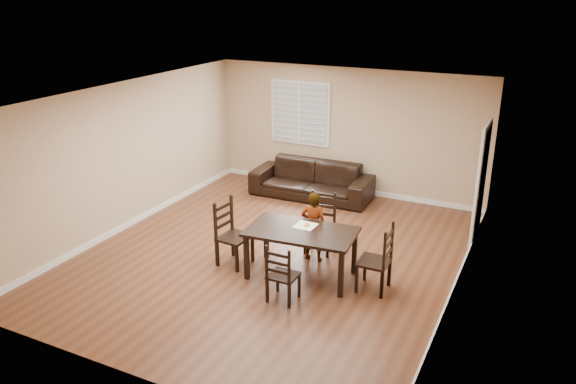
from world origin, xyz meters
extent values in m
plane|color=brown|center=(0.00, 0.00, 0.00)|extent=(7.00, 7.00, 0.00)
cube|color=tan|center=(0.00, 3.50, 1.35)|extent=(6.00, 0.04, 2.70)
cube|color=tan|center=(0.00, -3.50, 1.35)|extent=(6.00, 0.04, 2.70)
cube|color=tan|center=(-3.00, 0.00, 1.35)|extent=(0.04, 7.00, 2.70)
cube|color=tan|center=(3.00, 0.00, 1.35)|extent=(0.04, 7.00, 2.70)
cube|color=white|center=(0.00, 0.00, 2.70)|extent=(6.00, 7.00, 0.04)
cube|color=white|center=(-1.10, 3.45, 1.65)|extent=(1.40, 0.08, 1.40)
cube|color=white|center=(2.97, 2.20, 1.02)|extent=(0.06, 0.94, 2.05)
cylinder|color=#332114|center=(2.94, 1.90, 0.95)|extent=(0.06, 0.06, 0.02)
cube|color=white|center=(0.00, 3.48, 0.05)|extent=(6.00, 0.03, 0.10)
cube|color=white|center=(-2.98, 0.00, 0.05)|extent=(0.03, 7.00, 0.10)
cube|color=white|center=(2.98, 0.00, 0.05)|extent=(0.03, 7.00, 0.10)
cube|color=black|center=(0.74, -0.46, 0.75)|extent=(1.74, 1.08, 0.05)
cube|color=black|center=(0.03, -0.91, 0.37)|extent=(0.08, 0.08, 0.73)
cube|color=black|center=(1.52, -0.78, 0.37)|extent=(0.08, 0.08, 0.73)
cube|color=black|center=(-0.04, -0.14, 0.37)|extent=(0.08, 0.08, 0.73)
cube|color=black|center=(1.45, -0.01, 0.37)|extent=(0.08, 0.08, 0.73)
cube|color=black|center=(0.66, 0.47, 0.44)|extent=(0.50, 0.47, 0.04)
cube|color=black|center=(0.64, 0.66, 0.51)|extent=(0.46, 0.09, 1.02)
cube|color=black|center=(0.48, 0.27, 0.21)|extent=(0.04, 0.04, 0.42)
cube|color=black|center=(0.88, 0.31, 0.21)|extent=(0.04, 0.04, 0.42)
cube|color=black|center=(0.44, 0.63, 0.21)|extent=(0.04, 0.04, 0.42)
cube|color=black|center=(0.84, 0.67, 0.21)|extent=(0.04, 0.04, 0.42)
cube|color=black|center=(0.81, -1.22, 0.39)|extent=(0.41, 0.38, 0.04)
cube|color=black|center=(0.81, -1.39, 0.45)|extent=(0.41, 0.04, 0.90)
cube|color=black|center=(0.98, -1.05, 0.18)|extent=(0.04, 0.04, 0.37)
cube|color=black|center=(0.63, -1.05, 0.18)|extent=(0.04, 0.04, 0.37)
cube|color=black|center=(0.98, -1.38, 0.18)|extent=(0.04, 0.04, 0.37)
cube|color=black|center=(0.63, -1.38, 0.18)|extent=(0.04, 0.04, 0.37)
cube|color=black|center=(-0.40, -0.56, 0.47)|extent=(0.51, 0.54, 0.04)
cube|color=black|center=(-0.60, -0.54, 0.55)|extent=(0.09, 0.49, 1.09)
cube|color=black|center=(-0.22, -0.79, 0.22)|extent=(0.05, 0.05, 0.45)
cube|color=black|center=(-0.18, -0.37, 0.22)|extent=(0.05, 0.05, 0.45)
cube|color=black|center=(-0.61, -0.75, 0.22)|extent=(0.05, 0.05, 0.45)
cube|color=black|center=(-0.57, -0.33, 0.22)|extent=(0.05, 0.05, 0.45)
cube|color=black|center=(1.88, -0.36, 0.45)|extent=(0.45, 0.48, 0.04)
cube|color=black|center=(2.08, -0.36, 0.53)|extent=(0.05, 0.47, 1.05)
cube|color=black|center=(1.68, -0.16, 0.22)|extent=(0.04, 0.04, 0.43)
cube|color=black|center=(1.69, -0.57, 0.22)|extent=(0.04, 0.04, 0.43)
cube|color=black|center=(2.06, -0.15, 0.22)|extent=(0.04, 0.04, 0.43)
cube|color=black|center=(2.07, -0.56, 0.22)|extent=(0.04, 0.04, 0.43)
imported|color=gray|center=(0.69, 0.14, 0.60)|extent=(0.45, 0.31, 1.19)
cube|color=silver|center=(0.73, -0.27, 0.78)|extent=(0.33, 0.33, 0.00)
torus|color=#D68A4C|center=(0.75, -0.27, 0.80)|extent=(0.10, 0.10, 0.03)
torus|color=silver|center=(0.75, -0.27, 0.81)|extent=(0.09, 0.09, 0.02)
imported|color=black|center=(-0.53, 2.84, 0.37)|extent=(2.58, 1.07, 0.75)
camera|label=1|loc=(3.98, -7.57, 4.29)|focal=35.00mm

